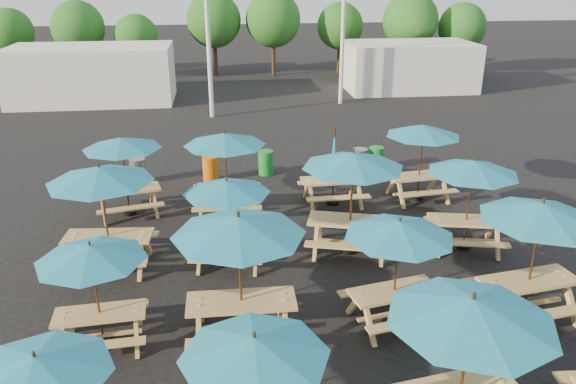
{
  "coord_description": "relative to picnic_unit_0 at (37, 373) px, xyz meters",
  "views": [
    {
      "loc": [
        -1.65,
        -11.76,
        6.47
      ],
      "look_at": [
        0.0,
        1.5,
        1.1
      ],
      "focal_mm": 35.0,
      "sensor_mm": 36.0,
      "label": 1
    }
  ],
  "objects": [
    {
      "name": "ground",
      "position": [
        4.06,
        5.77,
        -1.77
      ],
      "size": [
        120.0,
        120.0,
        0.0
      ],
      "primitive_type": "plane",
      "color": "black",
      "rests_on": "ground"
    },
    {
      "name": "picnic_unit_0",
      "position": [
        0.0,
        0.0,
        0.0
      ],
      "size": [
        2.03,
        2.03,
        2.04
      ],
      "rotation": [
        0.0,
        0.0,
        0.07
      ],
      "color": "tan",
      "rests_on": "ground"
    },
    {
      "name": "picnic_unit_1",
      "position": [
        0.09,
        2.93,
        0.03
      ],
      "size": [
        2.06,
        2.06,
        2.07
      ],
      "rotation": [
        0.0,
        0.0,
        0.07
      ],
      "color": "tan",
      "rests_on": "ground"
    },
    {
      "name": "picnic_unit_2",
      "position": [
        -0.23,
        5.82,
        0.4
      ],
      "size": [
        2.5,
        2.5,
        2.5
      ],
      "rotation": [
        0.0,
        0.0,
        -0.08
      ],
      "color": "tan",
      "rests_on": "ground"
    },
    {
      "name": "picnic_unit_3",
      "position": [
        -0.24,
        8.89,
        0.2
      ],
      "size": [
        2.55,
        2.55,
        2.27
      ],
      "rotation": [
        0.0,
        0.0,
        0.24
      ],
      "color": "tan",
      "rests_on": "ground"
    },
    {
      "name": "picnic_unit_4",
      "position": [
        2.71,
        -0.08,
        0.09
      ],
      "size": [
        2.32,
        2.32,
        2.14
      ],
      "rotation": [
        0.0,
        0.0,
        -0.18
      ],
      "color": "tan",
      "rests_on": "ground"
    },
    {
      "name": "picnic_unit_5",
      "position": [
        2.64,
        2.77,
        0.44
      ],
      "size": [
        2.39,
        2.39,
        2.54
      ],
      "rotation": [
        0.0,
        0.0,
        -0.01
      ],
      "color": "tan",
      "rests_on": "ground"
    },
    {
      "name": "picnic_unit_6",
      "position": [
        2.49,
        5.66,
        0.06
      ],
      "size": [
        2.27,
        2.27,
        2.11
      ],
      "rotation": [
        0.0,
        0.0,
        -0.17
      ],
      "color": "tan",
      "rests_on": "ground"
    },
    {
      "name": "picnic_unit_7",
      "position": [
        2.51,
        8.54,
        0.3
      ],
      "size": [
        2.3,
        2.3,
        2.39
      ],
      "rotation": [
        0.0,
        0.0,
        -0.03
      ],
      "color": "tan",
      "rests_on": "ground"
    },
    {
      "name": "picnic_unit_8",
      "position": [
        5.59,
        -0.07,
        0.38
      ],
      "size": [
        2.64,
        2.64,
        2.47
      ],
      "rotation": [
        0.0,
        0.0,
        0.16
      ],
      "color": "tan",
      "rests_on": "ground"
    },
    {
      "name": "picnic_unit_9",
      "position": [
        5.57,
        2.93,
        0.15
      ],
      "size": [
        2.43,
        2.43,
        2.21
      ],
      "rotation": [
        0.0,
        0.0,
        0.21
      ],
      "color": "tan",
      "rests_on": "ground"
    },
    {
      "name": "picnic_unit_10",
      "position": [
        5.4,
        5.93,
        0.45
      ],
      "size": [
        2.96,
        2.96,
        2.56
      ],
      "rotation": [
        0.0,
        0.0,
        -0.29
      ],
      "color": "tan",
      "rests_on": "ground"
    },
    {
      "name": "picnic_unit_11",
      "position": [
        5.58,
        8.91,
        -0.81
      ],
      "size": [
        1.9,
        1.67,
        2.33
      ],
      "rotation": [
        0.0,
        0.0,
        0.05
      ],
      "color": "tan",
      "rests_on": "ground"
    },
    {
      "name": "picnic_unit_13",
      "position": [
        8.25,
        2.86,
        0.37
      ],
      "size": [
        2.61,
        2.61,
        2.46
      ],
      "rotation": [
        0.0,
        0.0,
        0.15
      ],
      "color": "tan",
      "rests_on": "ground"
    },
    {
      "name": "picnic_unit_14",
      "position": [
        8.24,
        5.77,
        0.23
      ],
      "size": [
        2.56,
        2.56,
        2.31
      ],
      "rotation": [
        0.0,
        0.0,
        -0.22
      ],
      "color": "tan",
      "rests_on": "ground"
    },
    {
      "name": "picnic_unit_15",
      "position": [
        8.17,
        8.95,
        0.24
      ],
      "size": [
        2.39,
        2.39,
        2.31
      ],
      "rotation": [
        0.0,
        0.0,
        0.12
      ],
      "color": "tan",
      "rests_on": "ground"
    },
    {
      "name": "waste_bin_0",
      "position": [
        -0.27,
        11.39,
        -1.36
      ],
      "size": [
        0.51,
        0.51,
        0.81
      ],
      "primitive_type": "cylinder",
      "color": "gray",
      "rests_on": "ground"
    },
    {
      "name": "waste_bin_1",
      "position": [
        2.03,
        11.32,
        -1.36
      ],
      "size": [
        0.51,
        0.51,
        0.81
      ],
      "primitive_type": "cylinder",
      "color": "#D7620C",
      "rests_on": "ground"
    },
    {
      "name": "waste_bin_2",
      "position": [
        3.86,
        11.69,
        -1.36
      ],
      "size": [
        0.51,
        0.51,
        0.81
      ],
      "primitive_type": "cylinder",
      "color": "#178327",
      "rests_on": "ground"
    },
    {
      "name": "waste_bin_3",
      "position": [
        7.02,
        11.52,
        -1.36
      ],
      "size": [
        0.51,
        0.51,
        0.81
      ],
      "primitive_type": "cylinder",
      "color": "gray",
      "rests_on": "ground"
    },
    {
      "name": "waste_bin_4",
      "position": [
        7.62,
        11.63,
        -1.36
      ],
      "size": [
        0.51,
        0.51,
        0.81
      ],
      "primitive_type": "cylinder",
      "color": "#178327",
      "rests_on": "ground"
    },
    {
      "name": "event_tent_0",
      "position": [
        -3.94,
        23.77,
        -0.37
      ],
      "size": [
        8.0,
        4.0,
        2.8
      ],
      "primitive_type": "cube",
      "color": "silver",
      "rests_on": "ground"
    },
    {
      "name": "event_tent_1",
      "position": [
        13.06,
        24.77,
        -0.47
      ],
      "size": [
        7.0,
        4.0,
        2.6
      ],
      "primitive_type": "cube",
      "color": "silver",
      "rests_on": "ground"
    },
    {
      "name": "tree_0",
      "position": [
        -10.02,
        31.02,
        1.06
      ],
      "size": [
        2.8,
        2.8,
        4.24
      ],
      "color": "#382314",
      "rests_on": "ground"
    },
    {
      "name": "tree_1",
      "position": [
        -5.69,
        29.67,
        1.38
      ],
      "size": [
        3.11,
        3.11,
        4.72
      ],
      "color": "#382314",
      "rests_on": "ground"
    },
    {
      "name": "tree_2",
      "position": [
        -2.33,
        29.42,
        0.86
      ],
      "size": [
        2.59,
        2.59,
        3.93
      ],
      "color": "#382314",
      "rests_on": "ground"
    },
    {
      "name": "tree_3",
      "position": [
        2.3,
        30.49,
        1.64
      ],
      "size": [
        3.36,
        3.36,
        5.09
      ],
      "color": "#382314",
      "rests_on": "ground"
    },
    {
      "name": "tree_4",
      "position": [
        5.95,
        30.03,
        1.69
      ],
      "size": [
        3.41,
        3.41,
        5.17
      ],
      "color": "#382314",
      "rests_on": "ground"
    },
    {
      "name": "tree_5",
      "position": [
        10.28,
        30.45,
        1.2
      ],
      "size": [
        2.94,
        2.94,
        4.45
      ],
      "color": "#382314",
      "rests_on": "ground"
    },
    {
      "name": "tree_6",
      "position": [
        14.29,
        28.67,
        1.66
      ],
      "size": [
        3.38,
        3.38,
        5.13
      ],
      "color": "#382314",
      "rests_on": "ground"
    },
    {
      "name": "tree_7",
      "position": [
        17.68,
        28.69,
        1.22
      ],
      "size": [
        2.95,
        2.95,
        4.48
      ],
      "color": "#382314",
      "rests_on": "ground"
    }
  ]
}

